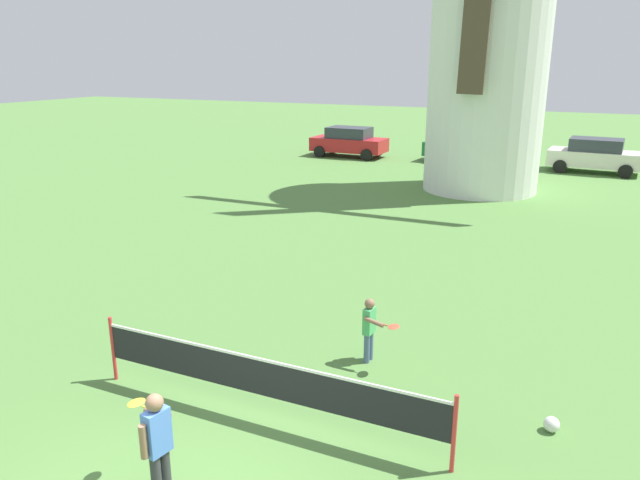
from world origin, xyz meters
name	(u,v)px	position (x,y,z in m)	size (l,w,h in m)	color
windmill	(491,24)	(-0.22, 19.65, 6.27)	(10.25, 5.14, 14.09)	white
tennis_net	(261,377)	(-0.05, 2.07, 0.69)	(5.59, 0.06, 1.10)	red
player_near	(157,440)	(-0.34, 0.15, 0.79)	(0.76, 0.65, 1.40)	#333338
player_far	(370,326)	(0.76, 4.38, 0.66)	(0.69, 0.52, 1.16)	slate
stray_ball	(552,424)	(3.80, 3.51, 0.11)	(0.22, 0.22, 0.22)	silver
parked_car_red	(349,141)	(-8.12, 25.30, 0.81)	(3.94, 1.92, 1.56)	red
parked_car_green	(466,147)	(-2.05, 25.91, 0.81)	(4.19, 2.22, 1.56)	#1E6638
parked_car_cream	(595,155)	(3.86, 25.68, 0.81)	(4.07, 2.08, 1.56)	silver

